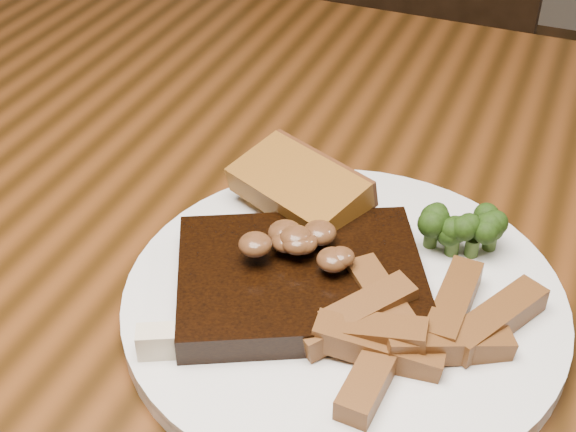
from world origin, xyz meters
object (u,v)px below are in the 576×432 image
Objects in this scene: garlic_bread at (298,208)px; potato_wedges at (426,327)px; dining_table at (278,312)px; chair_far at (398,84)px; steak at (301,281)px; plate at (344,304)px.

potato_wedges is (0.13, -0.09, 0.00)m from garlic_bread.
potato_wedges reaches higher than dining_table.
steak is (0.14, -0.80, 0.27)m from chair_far.
garlic_bread is 0.97× the size of potato_wedges.
chair_far reaches higher than potato_wedges.
plate is 1.84× the size of steak.
chair_far is at bearing 101.91° from plate.
chair_far is 2.96× the size of plate.
garlic_bread is at bearing 131.59° from plate.
steak reaches higher than plate.
dining_table is 0.75m from chair_far.
garlic_bread is 0.15m from potato_wedges.
steak is at bearing -56.81° from dining_table.
steak is at bearing -163.56° from plate.
plate is 0.07m from potato_wedges.
garlic_bread is (-0.03, 0.08, -0.00)m from steak.
potato_wedges is (0.14, -0.09, 0.12)m from dining_table.
garlic_bread is at bearing 144.50° from potato_wedges.
garlic_bread is (-0.06, 0.07, 0.02)m from plate.
plate is (0.17, -0.79, 0.25)m from chair_far.
chair_far is 0.89m from potato_wedges.
dining_table is 1.75× the size of chair_far.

